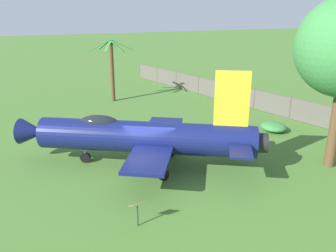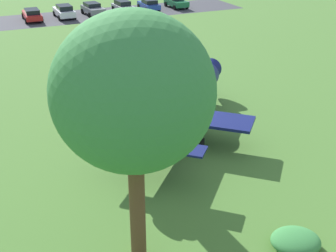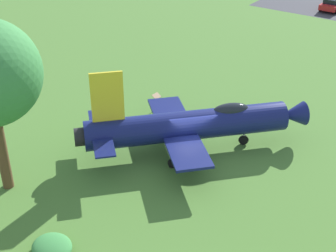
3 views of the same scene
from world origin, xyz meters
name	(u,v)px [view 3 (image 3 of 3)]	position (x,y,z in m)	size (l,w,h in m)	color
ground_plane	(187,151)	(0.00, 0.00, 0.00)	(200.00, 200.00, 0.00)	#47722D
display_jet	(193,124)	(0.32, -0.18, 1.78)	(12.97, 9.27, 5.52)	#111951
shrub_near_fence	(52,247)	(-10.39, -2.29, 0.32)	(1.74, 1.95, 0.63)	#387F3D
info_plaque	(156,98)	(2.12, 5.35, 0.85)	(0.66, 0.49, 1.14)	#333333
parked_car_red	(334,3)	(32.80, 10.91, 0.73)	(4.88, 2.77, 1.39)	red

